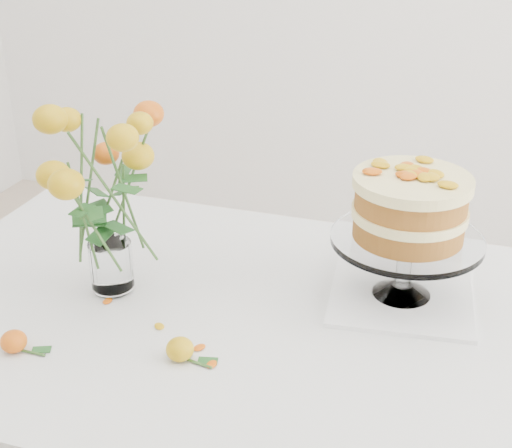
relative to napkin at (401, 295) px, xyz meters
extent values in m
cube|color=#A17E5E|center=(-0.31, -0.16, -0.03)|extent=(1.40, 0.90, 0.04)
cylinder|color=#A17E5E|center=(-0.93, 0.21, -0.41)|extent=(0.06, 0.06, 0.71)
cube|color=white|center=(-0.31, -0.16, -0.01)|extent=(1.42, 0.92, 0.01)
cube|color=white|center=(-0.31, 0.30, -0.11)|extent=(1.42, 0.01, 0.20)
cube|color=white|center=(0.00, 0.00, 0.00)|extent=(0.32, 0.32, 0.01)
cylinder|color=white|center=(0.00, 0.00, 0.08)|extent=(0.03, 0.03, 0.10)
cylinder|color=white|center=(0.00, 0.00, 0.13)|extent=(0.30, 0.30, 0.01)
cylinder|color=brown|center=(0.00, 0.00, 0.16)|extent=(0.22, 0.22, 0.04)
cylinder|color=#FFE3A4|center=(0.00, 0.00, 0.19)|extent=(0.23, 0.23, 0.02)
cylinder|color=brown|center=(0.00, 0.00, 0.22)|extent=(0.22, 0.22, 0.04)
cylinder|color=#FFE3A4|center=(0.00, 0.00, 0.25)|extent=(0.23, 0.23, 0.02)
cylinder|color=white|center=(-0.58, -0.16, 0.00)|extent=(0.07, 0.07, 0.01)
cylinder|color=white|center=(-0.58, -0.16, 0.06)|extent=(0.09, 0.09, 0.10)
ellipsoid|color=orange|center=(-0.35, -0.34, 0.02)|extent=(0.05, 0.05, 0.04)
cylinder|color=#345A24|center=(-0.32, -0.34, 0.00)|extent=(0.06, 0.02, 0.01)
ellipsoid|color=#D0640A|center=(-0.65, -0.41, 0.02)|extent=(0.05, 0.05, 0.04)
cylinder|color=#345A24|center=(-0.62, -0.41, 0.00)|extent=(0.06, 0.01, 0.00)
ellipsoid|color=gold|center=(-0.43, -0.26, 0.00)|extent=(0.03, 0.02, 0.00)
ellipsoid|color=gold|center=(-0.33, -0.30, 0.00)|extent=(0.03, 0.02, 0.00)
ellipsoid|color=gold|center=(-0.29, -0.34, 0.00)|extent=(0.03, 0.02, 0.00)
ellipsoid|color=gold|center=(-0.57, -0.21, 0.00)|extent=(0.03, 0.02, 0.00)
camera|label=1|loc=(0.11, -1.29, 0.78)|focal=50.00mm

